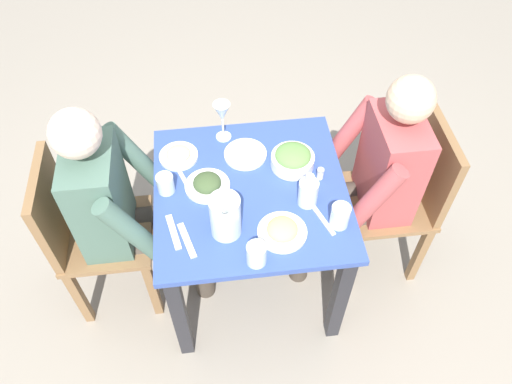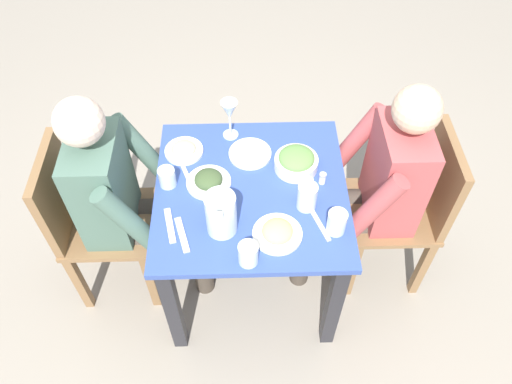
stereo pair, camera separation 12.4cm
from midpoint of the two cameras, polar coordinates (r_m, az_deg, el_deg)
name	(u,v)px [view 2 (the right image)]	position (r m, az deg, el deg)	size (l,w,h in m)	color
ground_plane	(252,275)	(2.71, 0.89, -9.42)	(8.00, 8.00, 0.00)	gray
dining_table	(251,209)	(2.22, 1.07, -1.96)	(0.81, 0.81, 0.72)	#334C99
chair_near	(410,204)	(2.46, 18.36, -1.39)	(0.40, 0.40, 0.89)	olive
chair_far	(89,217)	(2.40, -16.90, -2.81)	(0.40, 0.40, 0.89)	olive
diner_near	(372,185)	(2.29, 14.43, 0.71)	(0.48, 0.53, 1.18)	#B24C4C
diner_far	(128,196)	(2.23, -12.69, -0.52)	(0.48, 0.53, 1.18)	#4C6B5B
water_pitcher	(221,213)	(1.92, -2.12, -2.50)	(0.16, 0.12, 0.19)	silver
salad_bowl	(296,161)	(2.18, 6.19, 3.42)	(0.19, 0.19, 0.09)	white
plate_beans	(184,150)	(2.26, -6.57, 4.69)	(0.17, 0.17, 0.04)	white
plate_fries	(277,232)	(1.97, 4.24, -4.60)	(0.20, 0.20, 0.06)	white
plate_dolmas	(209,180)	(2.13, -3.71, 1.25)	(0.19, 0.19, 0.06)	white
plate_yoghurt	(249,152)	(2.24, 0.84, 4.46)	(0.19, 0.19, 0.05)	white
water_glass_by_pitcher	(248,254)	(1.88, 1.02, -7.06)	(0.08, 0.08, 0.09)	silver
water_glass_far_right	(167,177)	(2.13, -8.33, 1.59)	(0.07, 0.07, 0.09)	silver
water_glass_near_right	(337,222)	(1.99, 10.86, -3.43)	(0.08, 0.08, 0.10)	silver
wine_glass	(229,112)	(2.24, -1.40, 8.95)	(0.08, 0.08, 0.20)	silver
oil_carafe	(307,197)	(2.04, 7.51, -0.65)	(0.08, 0.08, 0.16)	silver
salt_shaker	(322,178)	(2.15, 9.14, 1.48)	(0.03, 0.03, 0.05)	white
fork_near	(170,226)	(2.02, -7.93, -3.83)	(0.17, 0.03, 0.01)	silver
knife_near	(185,171)	(2.19, -6.41, 2.34)	(0.18, 0.02, 0.01)	silver
fork_far	(182,235)	(1.99, -6.55, -4.87)	(0.17, 0.03, 0.01)	silver
knife_far	(319,223)	(2.03, 8.83, -3.52)	(0.18, 0.02, 0.01)	silver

